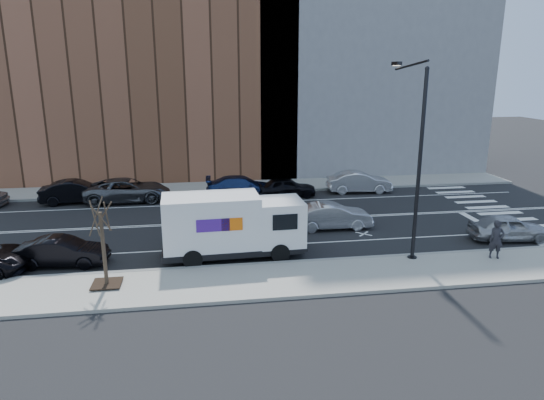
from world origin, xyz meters
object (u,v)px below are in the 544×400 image
object	(u,v)px
near_parked_front	(509,228)
pedestrian	(496,239)
driving_sedan	(332,216)
fedex_van	(232,225)
far_parked_b	(77,192)

from	to	relation	value
near_parked_front	pedestrian	world-z (taller)	pedestrian
driving_sedan	pedestrian	distance (m)	8.76
driving_sedan	pedestrian	bearing A→B (deg)	-133.06
fedex_van	far_parked_b	distance (m)	15.28
far_parked_b	driving_sedan	distance (m)	17.81
far_parked_b	driving_sedan	size ratio (longest dim) A/B	1.06
driving_sedan	near_parked_front	size ratio (longest dim) A/B	1.10
fedex_van	pedestrian	distance (m)	12.65
fedex_van	far_parked_b	xyz separation A→B (m)	(-9.87, 11.63, -0.86)
driving_sedan	fedex_van	bearing A→B (deg)	120.68
far_parked_b	near_parked_front	world-z (taller)	far_parked_b
fedex_van	near_parked_front	size ratio (longest dim) A/B	1.69
near_parked_front	far_parked_b	bearing A→B (deg)	70.45
far_parked_b	near_parked_front	bearing A→B (deg)	-119.82
pedestrian	fedex_van	bearing A→B (deg)	-176.53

